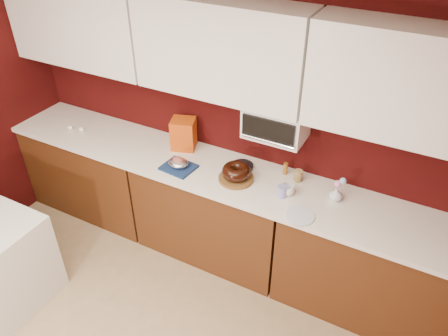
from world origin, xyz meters
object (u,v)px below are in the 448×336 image
object	(u,v)px
bundt_cake	(236,171)
pandoro_box	(184,134)
coffee_mug	(288,189)
blue_jar	(282,191)
flower_vase	(336,193)
toaster_oven	(277,121)
foil_ham_nest	(178,163)

from	to	relation	value
bundt_cake	pandoro_box	distance (m)	0.65
coffee_mug	blue_jar	size ratio (longest dim) A/B	1.12
blue_jar	flower_vase	xyz separation A→B (m)	(0.36, 0.14, 0.01)
coffee_mug	blue_jar	distance (m)	0.05
pandoro_box	blue_jar	world-z (taller)	pandoro_box
pandoro_box	coffee_mug	distance (m)	1.06
toaster_oven	coffee_mug	xyz separation A→B (m)	(0.20, -0.19, -0.43)
bundt_cake	blue_jar	size ratio (longest dim) A/B	2.52
bundt_cake	blue_jar	world-z (taller)	bundt_cake
foil_ham_nest	blue_jar	bearing A→B (deg)	3.62
toaster_oven	flower_vase	bearing A→B (deg)	-9.56
toaster_oven	bundt_cake	world-z (taller)	toaster_oven
pandoro_box	flower_vase	world-z (taller)	pandoro_box
toaster_oven	blue_jar	distance (m)	0.52
bundt_cake	pandoro_box	bearing A→B (deg)	160.60
toaster_oven	foil_ham_nest	distance (m)	0.87
bundt_cake	flower_vase	size ratio (longest dim) A/B	1.89
bundt_cake	foil_ham_nest	bearing A→B (deg)	-170.74
bundt_cake	flower_vase	distance (m)	0.77
foil_ham_nest	coffee_mug	distance (m)	0.91
toaster_oven	flower_vase	size ratio (longest dim) A/B	3.78
foil_ham_nest	coffee_mug	world-z (taller)	coffee_mug
toaster_oven	coffee_mug	size ratio (longest dim) A/B	4.52
bundt_cake	blue_jar	bearing A→B (deg)	-3.37
pandoro_box	blue_jar	bearing A→B (deg)	-32.55
blue_jar	pandoro_box	bearing A→B (deg)	166.63
foil_ham_nest	bundt_cake	bearing A→B (deg)	9.26
foil_ham_nest	pandoro_box	xyz separation A→B (m)	(-0.13, 0.29, 0.08)
toaster_oven	bundt_cake	distance (m)	0.50
bundt_cake	coffee_mug	world-z (taller)	bundt_cake
flower_vase	bundt_cake	bearing A→B (deg)	-170.85
toaster_oven	coffee_mug	distance (m)	0.51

